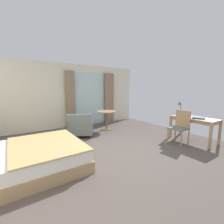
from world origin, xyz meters
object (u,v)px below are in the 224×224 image
(writing_desk, at_px, (194,120))
(closed_book, at_px, (199,118))
(armchair_by_window, at_px, (81,127))
(round_cafe_table, at_px, (107,116))
(desk_lamp, at_px, (180,107))
(desk_chair, at_px, (180,125))
(bed, at_px, (24,158))

(writing_desk, relative_size, closed_book, 3.95)
(armchair_by_window, xyz_separation_m, round_cafe_table, (1.17, 0.26, 0.23))
(writing_desk, relative_size, desk_lamp, 2.57)
(desk_lamp, relative_size, round_cafe_table, 0.66)
(closed_book, bearing_deg, desk_chair, 124.80)
(closed_book, relative_size, armchair_by_window, 0.31)
(bed, distance_m, writing_desk, 4.54)
(writing_desk, relative_size, armchair_by_window, 1.21)
(desk_lamp, bearing_deg, writing_desk, -73.42)
(writing_desk, relative_size, round_cafe_table, 1.69)
(closed_book, relative_size, round_cafe_table, 0.43)
(desk_chair, bearing_deg, desk_lamp, 38.36)
(writing_desk, height_order, round_cafe_table, round_cafe_table)
(closed_book, xyz_separation_m, armchair_by_window, (-2.67, 2.46, -0.43))
(bed, relative_size, round_cafe_table, 2.80)
(desk_lamp, distance_m, closed_book, 0.65)
(desk_lamp, relative_size, closed_book, 1.54)
(armchair_by_window, bearing_deg, closed_book, -42.63)
(round_cafe_table, bearing_deg, desk_chair, -66.11)
(desk_lamp, height_order, closed_book, desk_lamp)
(bed, distance_m, desk_lamp, 4.42)
(bed, bearing_deg, closed_book, -12.43)
(bed, bearing_deg, writing_desk, -10.25)
(writing_desk, height_order, desk_chair, desk_chair)
(round_cafe_table, bearing_deg, bed, -148.75)
(writing_desk, xyz_separation_m, desk_chair, (-0.49, 0.13, -0.10))
(desk_lamp, distance_m, round_cafe_table, 2.63)
(desk_chair, xyz_separation_m, desk_lamp, (0.37, 0.29, 0.50))
(desk_chair, distance_m, desk_lamp, 0.68)
(desk_chair, relative_size, desk_lamp, 1.94)
(writing_desk, bearing_deg, desk_chair, 165.35)
(desk_lamp, height_order, round_cafe_table, desk_lamp)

